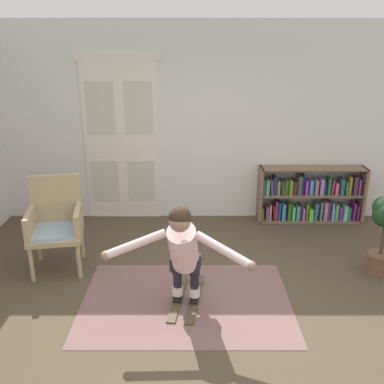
# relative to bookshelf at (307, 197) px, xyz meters

# --- Properties ---
(ground_plane) EXTENTS (7.20, 7.20, 0.00)m
(ground_plane) POSITION_rel_bookshelf_xyz_m (-1.68, -2.39, -0.37)
(ground_plane) COLOR #4D3F2D
(back_wall) EXTENTS (6.00, 0.10, 2.90)m
(back_wall) POSITION_rel_bookshelf_xyz_m (-1.68, 0.21, 1.08)
(back_wall) COLOR silver
(back_wall) RESTS_ON ground
(double_door) EXTENTS (1.22, 0.05, 2.45)m
(double_door) POSITION_rel_bookshelf_xyz_m (-2.82, 0.15, 0.86)
(double_door) COLOR silver
(double_door) RESTS_ON ground
(rug) EXTENTS (2.19, 1.54, 0.01)m
(rug) POSITION_rel_bookshelf_xyz_m (-1.84, -2.20, -0.37)
(rug) COLOR #7A5752
(rug) RESTS_ON ground
(bookshelf) EXTENTS (1.58, 0.30, 0.84)m
(bookshelf) POSITION_rel_bookshelf_xyz_m (0.00, 0.00, 0.00)
(bookshelf) COLOR brown
(bookshelf) RESTS_ON ground
(wicker_chair) EXTENTS (0.69, 0.69, 1.10)m
(wicker_chair) POSITION_rel_bookshelf_xyz_m (-3.39, -1.43, 0.21)
(wicker_chair) COLOR tan
(wicker_chair) RESTS_ON ground
(potted_plant) EXTENTS (0.33, 0.36, 0.96)m
(potted_plant) POSITION_rel_bookshelf_xyz_m (0.41, -1.63, 0.25)
(potted_plant) COLOR brown
(potted_plant) RESTS_ON ground
(skis_pair) EXTENTS (0.39, 0.87, 0.07)m
(skis_pair) POSITION_rel_bookshelf_xyz_m (-1.83, -2.17, -0.35)
(skis_pair) COLOR #4F4127
(skis_pair) RESTS_ON rug
(person_skier) EXTENTS (1.40, 0.77, 1.13)m
(person_skier) POSITION_rel_bookshelf_xyz_m (-1.86, -2.37, 0.34)
(person_skier) COLOR white
(person_skier) RESTS_ON skis_pair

